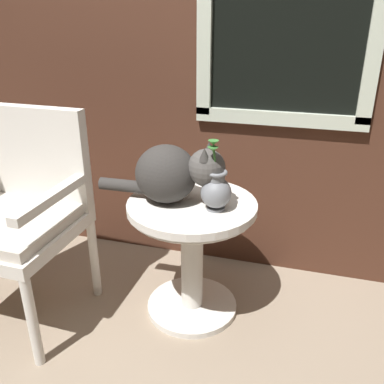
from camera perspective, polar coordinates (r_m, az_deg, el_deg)
The scene contains 6 objects.
ground_plane at distance 2.00m, azimuth -4.00°, elevation -19.98°, with size 6.00×6.00×0.00m, color gray.
back_wall at distance 2.19m, azimuth 2.72°, elevation 21.71°, with size 4.00×0.07×2.60m.
wicker_side_table at distance 1.94m, azimuth 0.00°, elevation -6.28°, with size 0.59×0.59×0.59m.
wicker_chair at distance 2.06m, azimuth -22.66°, elevation -1.90°, with size 0.56×0.55×0.98m.
cat at distance 1.81m, azimuth -2.74°, elevation 2.66°, with size 0.58×0.27×0.28m.
pewter_vase_with_ivy at distance 1.75m, azimuth 3.33°, elevation 0.31°, with size 0.13×0.13×0.31m.
Camera 1 is at (0.52, -1.35, 1.38)m, focal length 38.68 mm.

